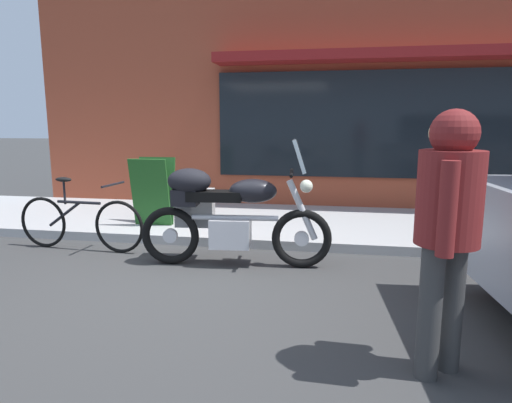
% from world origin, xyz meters
% --- Properties ---
extents(ground_plane, '(80.00, 80.00, 0.00)m').
position_xyz_m(ground_plane, '(0.00, 0.00, 0.00)').
color(ground_plane, '#363636').
extents(touring_motorcycle, '(2.12, 0.62, 1.41)m').
position_xyz_m(touring_motorcycle, '(0.32, 0.69, 0.61)').
color(touring_motorcycle, black).
rests_on(touring_motorcycle, ground_plane).
extents(parked_bicycle, '(1.73, 0.48, 0.92)m').
position_xyz_m(parked_bicycle, '(-1.60, 0.95, 0.36)').
color(parked_bicycle, black).
rests_on(parked_bicycle, ground_plane).
extents(pedestrian_walking, '(0.47, 0.54, 1.65)m').
position_xyz_m(pedestrian_walking, '(2.18, -1.23, 1.04)').
color(pedestrian_walking, '#363636').
rests_on(pedestrian_walking, ground_plane).
extents(sandwich_board_sign, '(0.55, 0.42, 0.96)m').
position_xyz_m(sandwich_board_sign, '(-1.05, 1.97, 0.61)').
color(sandwich_board_sign, '#1E511E').
rests_on(sandwich_board_sign, sidewalk_curb).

